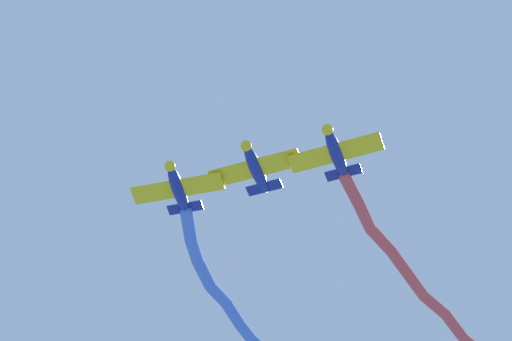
# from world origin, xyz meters

# --- Properties ---
(airplane_lead) EXTENTS (5.87, 5.70, 1.68)m
(airplane_lead) POSITION_xyz_m (1.50, -2.72, 59.44)
(airplane_lead) COLOR navy
(smoke_trail_lead) EXTENTS (14.01, 20.27, 2.08)m
(smoke_trail_lead) POSITION_xyz_m (-7.41, 8.13, 59.76)
(smoke_trail_lead) COLOR #4C75DB
(airplane_left_wing) EXTENTS (6.19, 5.42, 1.68)m
(airplane_left_wing) POSITION_xyz_m (5.94, 1.00, 59.74)
(airplane_left_wing) COLOR navy
(airplane_right_wing) EXTENTS (6.21, 5.40, 1.68)m
(airplane_right_wing) POSITION_xyz_m (10.39, 4.73, 59.44)
(airplane_right_wing) COLOR navy
(smoke_trail_right_wing) EXTENTS (10.25, 22.38, 1.56)m
(smoke_trail_right_wing) POSITION_xyz_m (3.78, 17.09, 59.61)
(smoke_trail_right_wing) COLOR #DB4C4C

